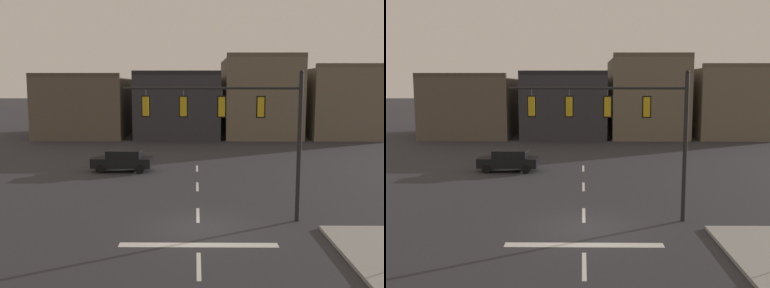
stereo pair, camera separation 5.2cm
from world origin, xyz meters
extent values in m
plane|color=#2B2B30|center=(0.00, 0.00, 0.00)|extent=(400.00, 400.00, 0.00)
cube|color=silver|center=(0.00, -2.00, 0.00)|extent=(6.40, 0.50, 0.01)
cube|color=silver|center=(0.00, -4.00, 0.00)|extent=(0.16, 2.40, 0.01)
cube|color=silver|center=(0.00, 2.00, 0.00)|extent=(0.16, 2.40, 0.01)
cube|color=silver|center=(0.00, 8.00, 0.00)|extent=(0.16, 2.40, 0.01)
cube|color=silver|center=(0.00, 14.00, 0.00)|extent=(0.16, 2.40, 0.01)
cylinder|color=black|center=(4.67, 1.13, 3.46)|extent=(0.20, 0.20, 6.92)
cylinder|color=black|center=(0.56, 1.56, 6.23)|extent=(8.23, 0.98, 0.12)
sphere|color=black|center=(4.67, 1.13, 6.97)|extent=(0.18, 0.18, 0.18)
cylinder|color=#56565B|center=(2.89, 1.32, 6.00)|extent=(0.03, 0.03, 0.35)
cube|color=gold|center=(2.89, 1.32, 5.37)|extent=(0.32, 0.27, 0.90)
sphere|color=red|center=(2.90, 1.45, 5.65)|extent=(0.20, 0.20, 0.20)
sphere|color=#2D2314|center=(2.90, 1.45, 5.37)|extent=(0.20, 0.20, 0.20)
sphere|color=black|center=(2.90, 1.45, 5.09)|extent=(0.20, 0.20, 0.20)
cube|color=black|center=(2.88, 1.30, 5.37)|extent=(0.42, 0.07, 1.02)
cylinder|color=#56565B|center=(1.10, 1.51, 6.00)|extent=(0.03, 0.03, 0.35)
cube|color=gold|center=(1.10, 1.51, 5.37)|extent=(0.32, 0.27, 0.90)
sphere|color=red|center=(1.11, 1.64, 5.65)|extent=(0.20, 0.20, 0.20)
sphere|color=#2D2314|center=(1.11, 1.64, 5.37)|extent=(0.20, 0.20, 0.20)
sphere|color=black|center=(1.11, 1.64, 5.09)|extent=(0.20, 0.20, 0.20)
cube|color=black|center=(1.10, 1.49, 5.37)|extent=(0.42, 0.07, 1.02)
cylinder|color=#56565B|center=(-0.69, 1.69, 6.00)|extent=(0.03, 0.03, 0.35)
cube|color=gold|center=(-0.69, 1.69, 5.37)|extent=(0.32, 0.27, 0.90)
sphere|color=red|center=(-0.67, 1.82, 5.65)|extent=(0.20, 0.20, 0.20)
sphere|color=#2D2314|center=(-0.67, 1.82, 5.37)|extent=(0.20, 0.20, 0.20)
sphere|color=black|center=(-0.67, 1.82, 5.09)|extent=(0.20, 0.20, 0.20)
cube|color=black|center=(-0.69, 1.67, 5.37)|extent=(0.42, 0.07, 1.02)
cylinder|color=#56565B|center=(-2.47, 1.88, 6.00)|extent=(0.03, 0.03, 0.35)
cube|color=gold|center=(-2.47, 1.88, 5.37)|extent=(0.32, 0.27, 0.90)
sphere|color=red|center=(-2.46, 2.01, 5.65)|extent=(0.20, 0.20, 0.20)
sphere|color=#2D2314|center=(-2.46, 2.01, 5.37)|extent=(0.20, 0.20, 0.20)
sphere|color=black|center=(-2.46, 2.01, 5.09)|extent=(0.20, 0.20, 0.20)
cube|color=black|center=(-2.48, 1.86, 5.37)|extent=(0.42, 0.07, 1.02)
cube|color=black|center=(-5.58, 12.86, 0.70)|extent=(4.47, 1.98, 0.70)
cube|color=black|center=(-5.43, 12.85, 1.33)|extent=(2.53, 1.70, 0.56)
cube|color=#2D3842|center=(-6.20, 12.88, 1.31)|extent=(0.31, 1.53, 0.47)
cube|color=#2D3842|center=(-4.26, 12.81, 1.31)|extent=(0.28, 1.53, 0.46)
cylinder|color=black|center=(-7.07, 12.07, 0.32)|extent=(0.65, 0.25, 0.64)
cylinder|color=black|center=(-7.00, 13.77, 0.32)|extent=(0.65, 0.25, 0.64)
cylinder|color=black|center=(-4.17, 11.95, 0.32)|extent=(0.65, 0.25, 0.64)
cylinder|color=black|center=(-4.10, 13.65, 0.32)|extent=(0.65, 0.25, 0.64)
sphere|color=silver|center=(-7.78, 12.37, 0.75)|extent=(0.16, 0.16, 0.16)
sphere|color=silver|center=(-7.74, 13.52, 0.75)|extent=(0.16, 0.16, 0.16)
cube|color=maroon|center=(-3.40, 12.77, 0.78)|extent=(0.10, 1.37, 0.12)
cube|color=brown|center=(-13.98, 36.85, 3.64)|extent=(10.50, 13.42, 7.27)
cube|color=#493F35|center=(-13.98, 30.44, 7.52)|extent=(10.50, 0.60, 0.50)
cube|color=#2D2D33|center=(-2.29, 36.36, 3.77)|extent=(10.11, 12.44, 7.54)
cube|color=black|center=(-2.29, 30.44, 7.79)|extent=(10.11, 0.60, 0.50)
cube|color=#665B4C|center=(7.91, 35.92, 4.76)|extent=(9.02, 11.57, 9.52)
cube|color=brown|center=(7.91, 30.44, 9.77)|extent=(9.02, 0.60, 0.50)
cube|color=#665B4C|center=(18.13, 34.68, 4.17)|extent=(9.31, 9.08, 8.34)
cube|color=brown|center=(18.13, 30.44, 8.59)|extent=(9.31, 0.60, 0.50)
camera|label=1|loc=(-0.12, -18.41, 6.34)|focal=39.96mm
camera|label=2|loc=(-0.07, -18.41, 6.34)|focal=39.96mm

